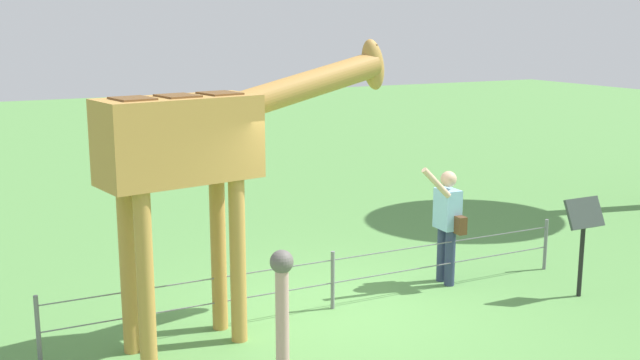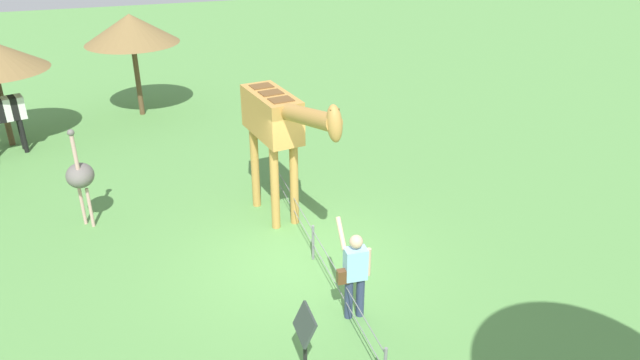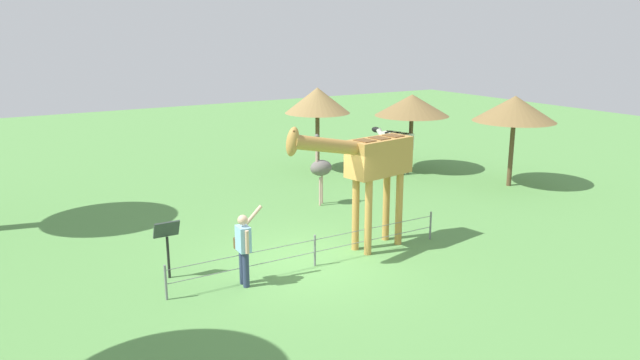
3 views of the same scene
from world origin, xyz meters
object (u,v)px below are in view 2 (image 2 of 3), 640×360
object	(u,v)px
ostrich	(80,176)
shade_hut_aside	(131,29)
info_sign	(305,335)
visitor	(354,271)
giraffe	(278,125)

from	to	relation	value
ostrich	shade_hut_aside	world-z (taller)	shade_hut_aside
shade_hut_aside	info_sign	xyz separation A→B (m)	(12.67, 1.74, -1.75)
visitor	ostrich	distance (m)	6.28
giraffe	ostrich	bearing A→B (deg)	-104.17
giraffe	visitor	distance (m)	3.77
visitor	shade_hut_aside	world-z (taller)	shade_hut_aside
ostrich	info_sign	size ratio (longest dim) A/B	1.70
giraffe	ostrich	xyz separation A→B (m)	(-1.00, -3.97, -1.03)
giraffe	info_sign	distance (m)	5.03
giraffe	visitor	size ratio (longest dim) A/B	2.21
visitor	info_sign	size ratio (longest dim) A/B	1.28
ostrich	info_sign	distance (m)	6.60
visitor	info_sign	world-z (taller)	visitor
giraffe	shade_hut_aside	size ratio (longest dim) A/B	1.19
giraffe	ostrich	size ratio (longest dim) A/B	1.67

